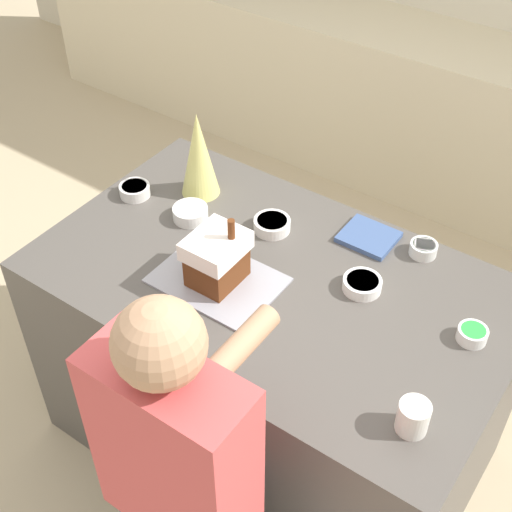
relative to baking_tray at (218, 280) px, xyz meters
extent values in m
plane|color=#C6B28E|center=(0.14, 0.12, -0.94)|extent=(12.00, 12.00, 0.00)
cube|color=beige|center=(0.14, 2.16, -0.48)|extent=(6.00, 0.60, 0.92)
cube|color=#514C47|center=(0.14, 0.12, -0.47)|extent=(1.62, 0.97, 0.94)
cube|color=#9E9EA8|center=(0.00, 0.00, 0.00)|extent=(0.41, 0.30, 0.01)
cube|color=#5B2D14|center=(0.00, 0.00, 0.06)|extent=(0.15, 0.18, 0.12)
cube|color=white|center=(0.00, 0.00, 0.15)|extent=(0.16, 0.20, 0.06)
cylinder|color=#5B2D14|center=(0.04, 0.03, 0.22)|extent=(0.02, 0.02, 0.07)
cone|color=#DBD675|center=(-0.35, 0.36, 0.17)|extent=(0.15, 0.15, 0.34)
cylinder|color=white|center=(-0.28, 0.21, 0.02)|extent=(0.13, 0.13, 0.05)
cylinder|color=orange|center=(-0.28, 0.21, 0.04)|extent=(0.11, 0.11, 0.01)
cylinder|color=silver|center=(-0.55, 0.20, 0.02)|extent=(0.12, 0.12, 0.04)
cylinder|color=pink|center=(-0.55, 0.20, 0.04)|extent=(0.10, 0.10, 0.01)
cylinder|color=white|center=(0.00, 0.33, 0.02)|extent=(0.13, 0.13, 0.04)
cylinder|color=orange|center=(0.00, 0.33, 0.03)|extent=(0.11, 0.11, 0.01)
cylinder|color=white|center=(0.41, 0.24, 0.02)|extent=(0.13, 0.13, 0.04)
cylinder|color=#4770DB|center=(0.41, 0.24, 0.03)|extent=(0.11, 0.11, 0.01)
cylinder|color=silver|center=(0.50, 0.52, 0.02)|extent=(0.10, 0.10, 0.05)
cylinder|color=green|center=(0.50, 0.52, 0.04)|extent=(0.08, 0.08, 0.01)
cylinder|color=white|center=(0.80, 0.24, 0.02)|extent=(0.09, 0.09, 0.04)
cylinder|color=green|center=(0.80, 0.24, 0.03)|extent=(0.08, 0.08, 0.01)
cube|color=#3F598C|center=(0.31, 0.48, 0.01)|extent=(0.19, 0.17, 0.02)
cylinder|color=white|center=(0.79, -0.16, 0.05)|extent=(0.09, 0.09, 0.10)
cube|color=#CC4C4C|center=(0.37, -0.65, 0.12)|extent=(0.41, 0.19, 0.60)
sphere|color=tan|center=(0.37, -0.65, 0.53)|extent=(0.21, 0.21, 0.21)
cylinder|color=tan|center=(0.37, -0.44, 0.26)|extent=(0.07, 0.41, 0.07)
camera|label=1|loc=(1.09, -1.33, 1.66)|focal=50.00mm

